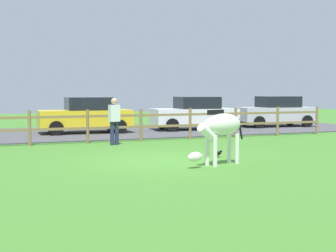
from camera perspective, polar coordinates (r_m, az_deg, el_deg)
ground_plane at (r=13.31m, az=-0.78°, el=-4.02°), size 60.00×60.00×0.00m
parking_asphalt at (r=22.19m, az=-9.43°, el=-0.76°), size 28.00×7.40×0.05m
paddock_fence at (r=17.76m, az=-9.35°, el=0.22°), size 20.29×0.11×1.22m
zebra at (r=12.45m, az=6.09°, el=-0.32°), size 1.88×0.87×1.41m
crow_on_grass at (r=13.95m, az=5.90°, el=-3.15°), size 0.22×0.10×0.20m
parked_car_yellow at (r=21.72m, az=-9.55°, el=1.30°), size 4.06×1.99×1.56m
parked_car_silver at (r=25.95m, az=12.47°, el=1.70°), size 4.14×2.17×1.56m
parked_car_white at (r=23.32m, az=3.13°, el=1.54°), size 4.13×2.15×1.56m
visitor_near_fence at (r=17.13m, az=-6.28°, el=0.81°), size 0.40×0.29×1.64m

